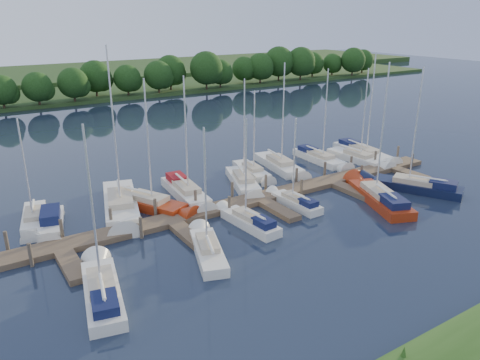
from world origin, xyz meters
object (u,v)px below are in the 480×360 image
sailboat_n_5 (243,183)px  sailboat_s_2 (249,222)px  dock (263,201)px  motorboat (51,223)px  sailboat_n_0 (34,220)px

sailboat_n_5 → sailboat_s_2: 8.56m
dock → sailboat_n_5: 4.45m
motorboat → sailboat_n_5: size_ratio=0.58×
dock → motorboat: bearing=163.7°
motorboat → sailboat_n_5: 16.68m
dock → sailboat_s_2: size_ratio=4.77×
sailboat_n_5 → dock: bearing=97.6°
sailboat_n_5 → sailboat_s_2: (-4.33, -7.38, 0.05)m
motorboat → sailboat_s_2: bearing=162.2°
sailboat_n_0 → sailboat_n_5: size_ratio=0.83×
sailboat_n_0 → motorboat: bearing=135.4°
sailboat_n_0 → motorboat: (0.95, -1.47, 0.07)m
sailboat_n_5 → sailboat_s_2: size_ratio=1.21×
sailboat_n_0 → sailboat_s_2: (13.30, -9.09, 0.05)m
sailboat_n_0 → sailboat_s_2: size_ratio=1.00×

